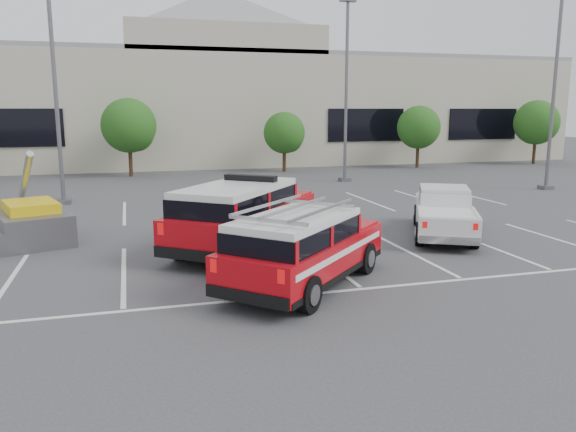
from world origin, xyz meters
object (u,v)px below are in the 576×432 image
(tree_right, at_px, (419,129))
(white_pickup, at_px, (444,217))
(ladder_suv, at_px, (303,253))
(utility_rig, at_px, (29,224))
(light_pole_right, at_px, (554,89))
(tree_mid_left, at_px, (130,127))
(convention_building, at_px, (194,102))
(tree_far_right, at_px, (537,124))
(fire_chief_suv, at_px, (244,220))
(light_pole_left, at_px, (55,85))
(light_pole_mid, at_px, (346,91))
(tree_mid_right, at_px, (285,134))

(tree_right, height_order, white_pickup, tree_right)
(ladder_suv, height_order, utility_rig, utility_rig)
(light_pole_right, distance_m, ladder_suv, 21.62)
(tree_mid_left, bearing_deg, convention_building, 62.60)
(light_pole_right, relative_size, white_pickup, 1.91)
(tree_far_right, xyz_separation_m, utility_rig, (-33.35, -17.66, -2.46))
(utility_rig, bearing_deg, fire_chief_suv, -40.30)
(tree_mid_left, xyz_separation_m, utility_rig, (-3.35, -17.66, -2.46))
(light_pole_left, height_order, light_pole_mid, same)
(tree_mid_left, relative_size, light_pole_left, 0.47)
(tree_mid_right, bearing_deg, white_pickup, -90.49)
(tree_right, distance_m, light_pole_left, 25.30)
(tree_mid_left, bearing_deg, light_pole_left, -107.10)
(tree_mid_right, xyz_separation_m, tree_far_right, (20.00, 0.00, 0.54))
(tree_mid_right, distance_m, tree_far_right, 20.01)
(white_pickup, xyz_separation_m, utility_rig, (-13.18, 2.62, -0.04))
(fire_chief_suv, bearing_deg, tree_mid_right, 108.81)
(tree_mid_left, distance_m, utility_rig, 18.14)
(light_pole_left, bearing_deg, convention_building, 67.61)
(tree_right, bearing_deg, tree_far_right, 0.00)
(tree_mid_right, height_order, tree_right, tree_right)
(light_pole_right, relative_size, ladder_suv, 2.04)
(tree_far_right, xyz_separation_m, fire_chief_suv, (-26.98, -20.26, -2.15))
(tree_mid_right, relative_size, fire_chief_suv, 0.64)
(fire_chief_suv, height_order, utility_rig, utility_rig)
(light_pole_mid, height_order, utility_rig, light_pole_mid)
(light_pole_left, distance_m, ladder_suv, 16.34)
(tree_mid_right, bearing_deg, ladder_suv, -104.70)
(light_pole_left, height_order, light_pole_right, same)
(tree_far_right, xyz_separation_m, light_pole_right, (-9.09, -12.05, 2.14))
(tree_mid_left, distance_m, ladder_suv, 24.65)
(tree_mid_right, xyz_separation_m, white_pickup, (-0.17, -20.28, -1.87))
(light_pole_right, bearing_deg, utility_rig, -166.97)
(tree_mid_right, xyz_separation_m, light_pole_right, (10.91, -12.05, 2.68))
(tree_far_right, height_order, light_pole_left, light_pole_left)
(light_pole_left, bearing_deg, tree_far_right, 16.89)
(light_pole_mid, bearing_deg, utility_rig, -142.73)
(convention_building, bearing_deg, tree_mid_right, -63.43)
(white_pickup, bearing_deg, tree_mid_right, 117.13)
(tree_mid_left, xyz_separation_m, light_pole_right, (20.91, -12.05, 2.14))
(tree_right, distance_m, fire_chief_suv, 26.50)
(tree_mid_right, height_order, light_pole_mid, light_pole_mid)
(ladder_suv, xyz_separation_m, utility_rig, (-6.98, 6.62, -0.22))
(tree_far_right, bearing_deg, fire_chief_suv, -143.09)
(convention_building, bearing_deg, tree_far_right, -21.51)
(light_pole_right, height_order, utility_rig, light_pole_right)
(convention_building, bearing_deg, light_pole_right, -54.11)
(tree_mid_right, xyz_separation_m, ladder_suv, (-6.37, -24.28, -1.70))
(tree_right, xyz_separation_m, fire_chief_suv, (-16.98, -20.26, -1.88))
(light_pole_left, bearing_deg, light_pole_mid, 14.93)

